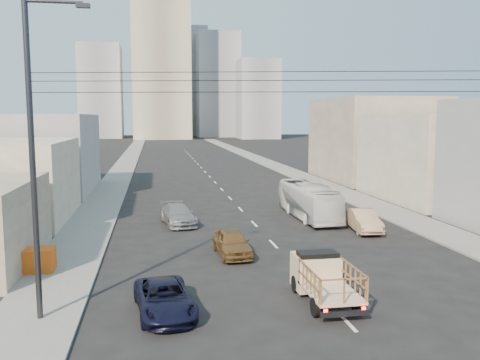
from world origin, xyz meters
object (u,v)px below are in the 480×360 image
object	(u,v)px
crate_stack	(36,260)
navy_pickup	(164,298)
streetlamp_left	(35,152)
flatbed_pickup	(324,276)
sedan_brown	(232,243)
city_bus	(308,201)
sedan_tan	(363,220)
sedan_grey	(178,215)

from	to	relation	value
crate_stack	navy_pickup	bearing A→B (deg)	-45.71
streetlamp_left	flatbed_pickup	bearing A→B (deg)	1.17
sedan_brown	streetlamp_left	world-z (taller)	streetlamp_left
city_bus	sedan_tan	distance (m)	5.61
city_bus	sedan_grey	xyz separation A→B (m)	(-10.03, -0.83, -0.61)
city_bus	crate_stack	xyz separation A→B (m)	(-17.54, -11.31, -0.64)
navy_pickup	sedan_brown	distance (m)	8.92
navy_pickup	streetlamp_left	world-z (taller)	streetlamp_left
streetlamp_left	navy_pickup	bearing A→B (deg)	-1.19
sedan_grey	streetlamp_left	xyz separation A→B (m)	(-5.91, -16.74, 5.72)
sedan_tan	streetlamp_left	bearing A→B (deg)	-139.94
navy_pickup	city_bus	size ratio (longest dim) A/B	0.48
sedan_grey	navy_pickup	bearing A→B (deg)	-104.16
city_bus	sedan_brown	distance (m)	12.19
sedan_tan	city_bus	bearing A→B (deg)	120.20
city_bus	sedan_brown	bearing A→B (deg)	-128.64
navy_pickup	streetlamp_left	size ratio (longest dim) A/B	0.38
navy_pickup	sedan_brown	xyz separation A→B (m)	(3.92, 8.01, 0.09)
city_bus	streetlamp_left	distance (m)	24.26
sedan_tan	navy_pickup	bearing A→B (deg)	-131.67
flatbed_pickup	sedan_grey	bearing A→B (deg)	107.88
flatbed_pickup	sedan_grey	xyz separation A→B (m)	(-5.33, 16.51, -0.38)
sedan_tan	flatbed_pickup	bearing A→B (deg)	-114.10
navy_pickup	crate_stack	size ratio (longest dim) A/B	2.52
sedan_brown	sedan_tan	size ratio (longest dim) A/B	0.95
navy_pickup	city_bus	world-z (taller)	city_bus
flatbed_pickup	sedan_tan	bearing A→B (deg)	60.22
streetlamp_left	crate_stack	size ratio (longest dim) A/B	6.67
flatbed_pickup	sedan_brown	size ratio (longest dim) A/B	1.04
city_bus	sedan_brown	size ratio (longest dim) A/B	2.24
crate_stack	city_bus	bearing A→B (deg)	32.82
navy_pickup	crate_stack	distance (m)	8.87
navy_pickup	sedan_grey	size ratio (longest dim) A/B	0.92
navy_pickup	sedan_tan	bearing A→B (deg)	35.86
navy_pickup	sedan_grey	world-z (taller)	sedan_grey
navy_pickup	sedan_brown	size ratio (longest dim) A/B	1.07
flatbed_pickup	sedan_grey	size ratio (longest dim) A/B	0.89
flatbed_pickup	streetlamp_left	distance (m)	12.44
city_bus	sedan_grey	world-z (taller)	city_bus
city_bus	sedan_tan	size ratio (longest dim) A/B	2.14
sedan_grey	crate_stack	bearing A→B (deg)	-135.29
navy_pickup	sedan_grey	xyz separation A→B (m)	(1.32, 16.84, 0.08)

